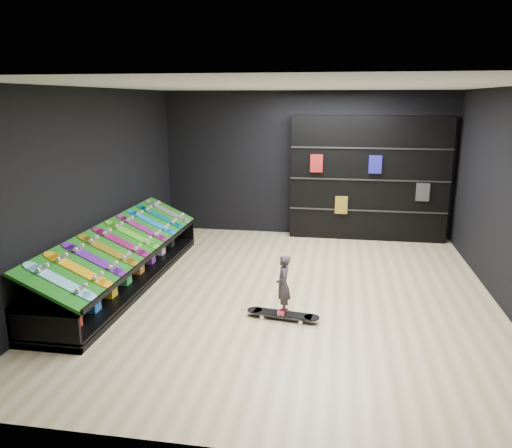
% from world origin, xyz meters
% --- Properties ---
extents(floor, '(6.00, 7.00, 0.01)m').
position_xyz_m(floor, '(0.00, 0.00, 0.00)').
color(floor, '#CEBB8B').
rests_on(floor, ground).
extents(ceiling, '(6.00, 7.00, 0.01)m').
position_xyz_m(ceiling, '(0.00, 0.00, 3.00)').
color(ceiling, white).
rests_on(ceiling, ground).
extents(wall_back, '(6.00, 0.02, 3.00)m').
position_xyz_m(wall_back, '(0.00, 3.50, 1.50)').
color(wall_back, black).
rests_on(wall_back, ground).
extents(wall_front, '(6.00, 0.02, 3.00)m').
position_xyz_m(wall_front, '(0.00, -3.50, 1.50)').
color(wall_front, black).
rests_on(wall_front, ground).
extents(wall_left, '(0.02, 7.00, 3.00)m').
position_xyz_m(wall_left, '(-3.00, 0.00, 1.50)').
color(wall_left, black).
rests_on(wall_left, ground).
extents(display_rack, '(0.90, 4.50, 0.50)m').
position_xyz_m(display_rack, '(-2.55, 0.00, 0.25)').
color(display_rack, black).
rests_on(display_rack, ground).
extents(turf_ramp, '(0.92, 4.50, 0.46)m').
position_xyz_m(turf_ramp, '(-2.50, 0.00, 0.71)').
color(turf_ramp, '#10530D').
rests_on(turf_ramp, display_rack).
extents(back_shelving, '(3.14, 0.37, 2.51)m').
position_xyz_m(back_shelving, '(1.30, 3.32, 1.26)').
color(back_shelving, black).
rests_on(back_shelving, ground).
extents(floor_skateboard, '(1.00, 0.36, 0.09)m').
position_xyz_m(floor_skateboard, '(0.05, -0.92, 0.04)').
color(floor_skateboard, black).
rests_on(floor_skateboard, ground).
extents(child, '(0.16, 0.20, 0.48)m').
position_xyz_m(child, '(0.05, -0.92, 0.33)').
color(child, black).
rests_on(child, floor_skateboard).
extents(display_board_0, '(0.93, 0.22, 0.50)m').
position_xyz_m(display_board_0, '(-2.49, -1.90, 0.74)').
color(display_board_0, '#0CB2E5').
rests_on(display_board_0, turf_ramp).
extents(display_board_1, '(0.93, 0.22, 0.50)m').
position_xyz_m(display_board_1, '(-2.49, -1.48, 0.74)').
color(display_board_1, yellow).
rests_on(display_board_1, turf_ramp).
extents(display_board_2, '(0.93, 0.22, 0.50)m').
position_xyz_m(display_board_2, '(-2.49, -1.06, 0.74)').
color(display_board_2, purple).
rests_on(display_board_2, turf_ramp).
extents(display_board_3, '(0.93, 0.22, 0.50)m').
position_xyz_m(display_board_3, '(-2.49, -0.63, 0.74)').
color(display_board_3, yellow).
rests_on(display_board_3, turf_ramp).
extents(display_board_4, '(0.93, 0.22, 0.50)m').
position_xyz_m(display_board_4, '(-2.49, -0.21, 0.74)').
color(display_board_4, '#E5198C').
rests_on(display_board_4, turf_ramp).
extents(display_board_5, '(0.93, 0.22, 0.50)m').
position_xyz_m(display_board_5, '(-2.49, 0.21, 0.74)').
color(display_board_5, green).
rests_on(display_board_5, turf_ramp).
extents(display_board_6, '(0.93, 0.22, 0.50)m').
position_xyz_m(display_board_6, '(-2.49, 0.63, 0.74)').
color(display_board_6, '#2626BF').
rests_on(display_board_6, turf_ramp).
extents(display_board_7, '(0.93, 0.22, 0.50)m').
position_xyz_m(display_board_7, '(-2.49, 1.06, 0.74)').
color(display_board_7, blue).
rests_on(display_board_7, turf_ramp).
extents(display_board_8, '(0.93, 0.22, 0.50)m').
position_xyz_m(display_board_8, '(-2.49, 1.48, 0.74)').
color(display_board_8, '#0C8C99').
rests_on(display_board_8, turf_ramp).
extents(display_board_9, '(0.93, 0.22, 0.50)m').
position_xyz_m(display_board_9, '(-2.49, 1.90, 0.74)').
color(display_board_9, black).
rests_on(display_board_9, turf_ramp).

